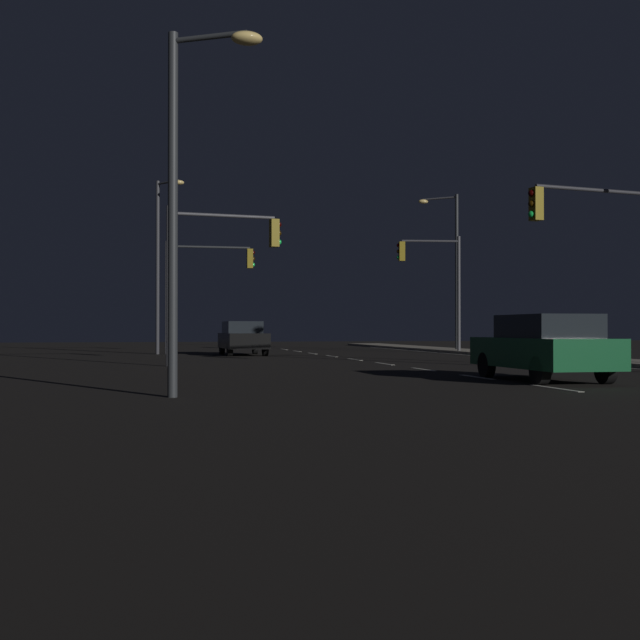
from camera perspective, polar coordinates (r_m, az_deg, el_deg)
The scene contains 12 objects.
ground_plane at distance 21.68m, azimuth 10.36°, elevation -3.87°, with size 112.00×112.00×0.00m, color black.
lane_markings_center at distance 24.93m, azimuth 7.21°, elevation -3.43°, with size 0.14×50.00×0.01m.
lane_edge_line at distance 29.08m, azimuth 18.31°, elevation -3.00°, with size 0.14×53.00×0.01m.
car at distance 20.10m, azimuth 15.32°, elevation -1.77°, with size 1.83×4.40×1.57m.
car_oncoming at distance 38.21m, azimuth -5.40°, elevation -1.22°, with size 1.91×4.44×1.57m.
traffic_light_far_center at distance 40.81m, azimuth 7.88°, elevation 3.40°, with size 3.17×0.65×5.67m.
traffic_light_mid_right at distance 40.17m, azimuth -7.98°, elevation 3.15°, with size 4.35×0.34×5.45m.
traffic_light_far_right at distance 25.72m, azimuth 19.02°, elevation 5.61°, with size 4.58×0.89×5.44m.
traffic_light_mid_left at distance 27.69m, azimuth -7.03°, elevation 4.56°, with size 3.91×0.66×5.29m.
street_lamp_median at distance 44.29m, azimuth 9.11°, elevation 4.34°, with size 1.80×1.49×8.24m.
street_lamp_corner at distance 40.02m, azimuth -11.01°, elevation 4.70°, with size 1.28×1.50×8.34m.
street_lamp_across_street at distance 15.11m, azimuth -9.22°, elevation 9.92°, with size 1.62×0.98×6.60m.
Camera 1 is at (-8.45, -2.42, 1.24)m, focal length 45.95 mm.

